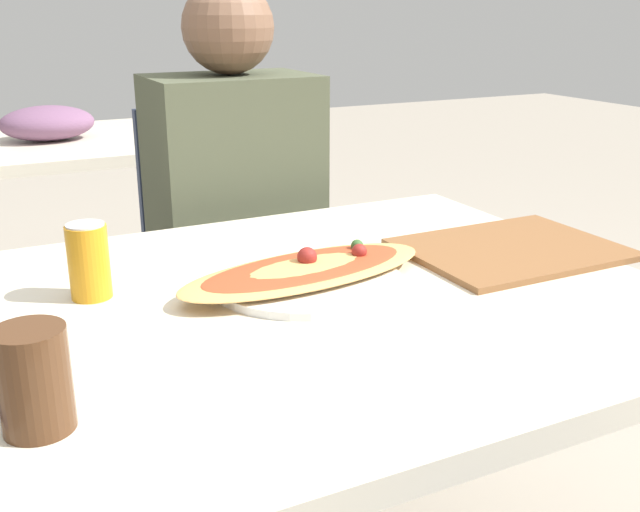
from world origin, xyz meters
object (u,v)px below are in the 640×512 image
(chair_far_seated, at_px, (224,262))
(person_seated, at_px, (236,193))
(drink_glass, at_px, (34,380))
(dining_table, at_px, (329,331))
(soda_can, at_px, (89,261))
(pizza_main, at_px, (306,273))

(chair_far_seated, bearing_deg, person_seated, 90.00)
(drink_glass, bearing_deg, dining_table, 25.01)
(chair_far_seated, xyz_separation_m, person_seated, (-0.00, -0.12, 0.22))
(chair_far_seated, bearing_deg, soda_can, 55.46)
(soda_can, bearing_deg, dining_table, -23.44)
(dining_table, bearing_deg, soda_can, 156.56)
(dining_table, relative_size, chair_far_seated, 1.19)
(dining_table, xyz_separation_m, drink_glass, (-0.49, -0.23, 0.13))
(pizza_main, height_order, drink_glass, drink_glass)
(dining_table, bearing_deg, chair_far_seated, 83.19)
(dining_table, distance_m, soda_can, 0.41)
(soda_can, xyz_separation_m, drink_glass, (-0.13, -0.38, -0.00))
(person_seated, distance_m, pizza_main, 0.65)
(person_seated, xyz_separation_m, soda_can, (-0.46, -0.54, 0.06))
(pizza_main, bearing_deg, soda_can, 163.69)
(person_seated, bearing_deg, pizza_main, 79.90)
(dining_table, bearing_deg, drink_glass, -154.99)
(dining_table, bearing_deg, pizza_main, 107.15)
(chair_far_seated, relative_size, drink_glass, 7.54)
(person_seated, distance_m, drink_glass, 1.10)
(drink_glass, bearing_deg, chair_far_seated, 60.76)
(person_seated, relative_size, soda_can, 9.94)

